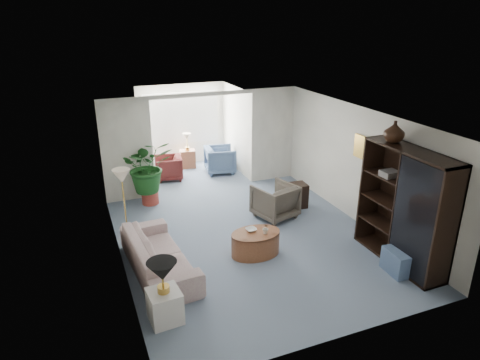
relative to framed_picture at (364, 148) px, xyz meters
name	(u,v)px	position (x,y,z in m)	size (l,w,h in m)	color
floor	(251,241)	(-2.46, 0.10, -1.70)	(6.00, 6.00, 0.00)	gray
sunroom_floor	(194,175)	(-2.46, 4.20, -1.70)	(2.60, 2.60, 0.00)	gray
back_pier_left	(127,151)	(-4.36, 3.10, -0.45)	(1.20, 0.12, 2.50)	white
back_pier_right	(272,135)	(-0.56, 3.10, -0.45)	(1.20, 0.12, 2.50)	white
back_header	(203,94)	(-2.46, 3.10, 0.75)	(2.60, 0.12, 0.10)	white
window_pane	(182,118)	(-2.46, 5.28, -0.30)	(2.20, 0.02, 1.50)	white
window_blinds	(182,118)	(-2.46, 5.25, -0.30)	(2.20, 0.02, 1.50)	white
framed_picture	(364,148)	(0.00, 0.00, 0.00)	(0.04, 0.50, 0.40)	#C0B799
sofa	(159,254)	(-4.39, -0.27, -1.37)	(2.24, 0.88, 0.66)	beige
end_table	(165,306)	(-4.59, -1.62, -1.45)	(0.46, 0.46, 0.50)	silver
table_lamp	(162,271)	(-4.59, -1.62, -0.85)	(0.44, 0.44, 0.30)	black
floor_lamp	(122,176)	(-4.71, 1.42, -0.45)	(0.36, 0.36, 0.28)	#F9E4C6
coffee_table	(256,243)	(-2.58, -0.38, -1.47)	(0.95, 0.95, 0.45)	brown
coffee_bowl	(251,230)	(-2.63, -0.28, -1.23)	(0.20, 0.20, 0.05)	white
coffee_cup	(265,231)	(-2.43, -0.48, -1.20)	(0.11, 0.11, 0.10)	beige
wingback_chair	(275,201)	(-1.53, 0.92, -1.32)	(0.82, 0.85, 0.77)	#584F46
side_table_dark	(296,196)	(-0.83, 1.22, -1.41)	(0.48, 0.38, 0.57)	black
entertainment_cabinet	(404,207)	(-0.23, -1.55, -0.63)	(0.51, 1.92, 2.13)	black
cabinet_urn	(394,132)	(-0.23, -1.05, 0.62)	(0.36, 0.36, 0.38)	#321C10
ottoman	(402,261)	(-0.43, -1.89, -1.49)	(0.53, 0.53, 0.43)	slate
plant_pot	(150,197)	(-3.98, 2.70, -1.54)	(0.40, 0.40, 0.32)	#A53B2F
house_plant	(148,166)	(-3.98, 2.70, -0.75)	(1.14, 0.99, 1.26)	#1B501C
sunroom_chair_blue	(220,160)	(-1.69, 4.14, -1.33)	(0.80, 0.82, 0.75)	slate
sunroom_chair_maroon	(169,168)	(-3.19, 4.14, -1.37)	(0.70, 0.72, 0.65)	#591E1F
sunroom_table	(188,159)	(-2.44, 4.89, -1.44)	(0.43, 0.34, 0.53)	brown
shelf_clutter	(407,209)	(-0.28, -1.66, -0.61)	(0.30, 1.19, 1.06)	#403E3C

